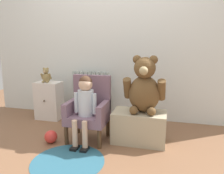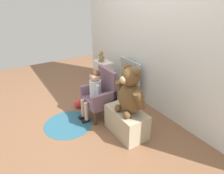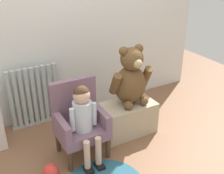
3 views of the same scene
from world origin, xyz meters
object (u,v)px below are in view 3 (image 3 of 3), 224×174
object	(u,v)px
toy_ball	(51,172)
radiator	(34,97)
child_armchair	(79,120)
child_figure	(84,113)
large_teddy_bear	(131,79)
low_bench	(127,118)

from	to	relation	value
toy_ball	radiator	bearing A→B (deg)	81.44
radiator	child_armchair	distance (m)	0.73
child_figure	toy_ball	bearing A→B (deg)	-164.27
radiator	toy_ball	world-z (taller)	radiator
toy_ball	child_armchair	bearing A→B (deg)	30.50
large_teddy_bear	child_figure	bearing A→B (deg)	-162.74
large_teddy_bear	child_armchair	bearing A→B (deg)	-173.02
low_bench	large_teddy_bear	distance (m)	0.44
low_bench	toy_ball	bearing A→B (deg)	-163.40
radiator	toy_ball	xyz separation A→B (m)	(-0.14, -0.91, -0.27)
child_figure	toy_ball	world-z (taller)	child_figure
child_armchair	child_figure	size ratio (longest dim) A/B	0.97
radiator	low_bench	size ratio (longest dim) A/B	1.17
radiator	low_bench	bearing A→B (deg)	-38.43
radiator	child_figure	size ratio (longest dim) A/B	0.91
radiator	child_figure	distance (m)	0.85
radiator	low_bench	xyz separation A→B (m)	(0.80, -0.63, -0.17)
radiator	child_armchair	world-z (taller)	child_armchair
radiator	child_figure	world-z (taller)	child_figure
low_bench	large_teddy_bear	world-z (taller)	large_teddy_bear
low_bench	toy_ball	world-z (taller)	low_bench
child_figure	large_teddy_bear	xyz separation A→B (m)	(0.61, 0.19, 0.13)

